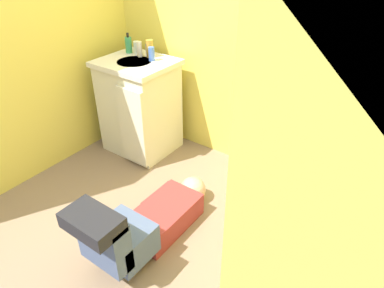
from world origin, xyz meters
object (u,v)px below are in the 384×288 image
(toiletry_bag, at_px, (348,109))
(vanity_cabinet, at_px, (140,106))
(toilet, at_px, (312,169))
(faucet, at_px, (147,50))
(bottle_clear, at_px, (137,48))
(bottle_amber, at_px, (150,49))
(bottle_white, at_px, (140,49))
(person_plumber, at_px, (145,222))
(bottle_blue, at_px, (152,54))
(tissue_box, at_px, (323,103))
(paper_towel_roll, at_px, (246,206))
(soap_dispenser, at_px, (129,45))

(toiletry_bag, bearing_deg, vanity_cabinet, -175.37)
(toilet, height_order, faucet, faucet)
(vanity_cabinet, distance_m, toiletry_bag, 1.67)
(bottle_clear, bearing_deg, toiletry_bag, -0.49)
(toilet, distance_m, bottle_amber, 1.57)
(bottle_white, height_order, bottle_amber, bottle_amber)
(toilet, xyz_separation_m, person_plumber, (-0.72, -0.88, -0.19))
(toilet, xyz_separation_m, toiletry_bag, (0.10, 0.09, 0.44))
(bottle_amber, height_order, bottle_blue, bottle_amber)
(faucet, distance_m, person_plumber, 1.44)
(person_plumber, distance_m, tissue_box, 1.34)
(paper_towel_roll, bearing_deg, person_plumber, -126.78)
(tissue_box, xyz_separation_m, bottle_blue, (-1.36, -0.05, 0.07))
(faucet, bearing_deg, toiletry_bag, -0.53)
(faucet, bearing_deg, tissue_box, -0.59)
(faucet, xyz_separation_m, person_plumber, (0.80, -0.99, -0.69))
(soap_dispenser, height_order, bottle_white, soap_dispenser)
(person_plumber, height_order, tissue_box, tissue_box)
(soap_dispenser, relative_size, bottle_clear, 1.60)
(person_plumber, bearing_deg, bottle_blue, 126.80)
(person_plumber, relative_size, toiletry_bag, 8.59)
(bottle_amber, bearing_deg, toiletry_bag, -0.30)
(vanity_cabinet, bearing_deg, person_plumber, -46.71)
(toilet, relative_size, bottle_clear, 7.23)
(bottle_blue, bearing_deg, bottle_amber, 139.92)
(tissue_box, bearing_deg, faucet, 179.41)
(bottle_clear, xyz_separation_m, paper_towel_roll, (1.33, -0.42, -0.76))
(bottle_white, xyz_separation_m, bottle_amber, (0.08, 0.04, 0.01))
(bottle_clear, bearing_deg, bottle_blue, -16.91)
(person_plumber, relative_size, soap_dispenser, 6.42)
(toiletry_bag, distance_m, bottle_clear, 1.73)
(person_plumber, height_order, toiletry_bag, toiletry_bag)
(toiletry_bag, xyz_separation_m, soap_dispenser, (-1.81, -0.00, 0.08))
(bottle_blue, bearing_deg, bottle_clear, 163.09)
(tissue_box, xyz_separation_m, paper_towel_roll, (-0.25, -0.41, -0.69))
(tissue_box, distance_m, paper_towel_roll, 0.84)
(toilet, distance_m, faucet, 1.60)
(vanity_cabinet, distance_m, soap_dispenser, 0.52)
(vanity_cabinet, xyz_separation_m, tissue_box, (1.47, 0.13, 0.38))
(soap_dispenser, height_order, bottle_amber, soap_dispenser)
(faucet, xyz_separation_m, bottle_amber, (0.04, -0.01, 0.02))
(bottle_white, height_order, bottle_blue, bottle_white)
(tissue_box, bearing_deg, person_plumber, -124.78)
(soap_dispenser, relative_size, paper_towel_roll, 0.74)
(faucet, bearing_deg, soap_dispenser, -173.99)
(toilet, distance_m, person_plumber, 1.15)
(vanity_cabinet, height_order, toiletry_bag, toiletry_bag)
(vanity_cabinet, distance_m, faucet, 0.47)
(bottle_clear, bearing_deg, paper_towel_roll, -17.76)
(toiletry_bag, xyz_separation_m, paper_towel_roll, (-0.40, -0.41, -0.69))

